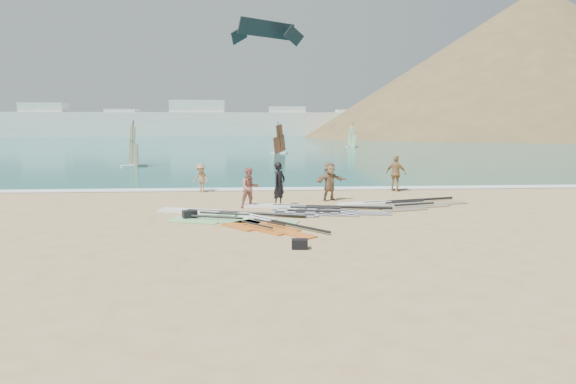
{
  "coord_description": "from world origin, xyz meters",
  "views": [
    {
      "loc": [
        -1.29,
        -15.12,
        3.65
      ],
      "look_at": [
        0.05,
        4.0,
        1.0
      ],
      "focal_mm": 30.0,
      "sensor_mm": 36.0,
      "label": 1
    }
  ],
  "objects": [
    {
      "name": "ground",
      "position": [
        0.0,
        0.0,
        0.0
      ],
      "size": [
        300.0,
        300.0,
        0.0
      ],
      "primitive_type": "plane",
      "color": "tan",
      "rests_on": "ground"
    },
    {
      "name": "beachgoer_mid",
      "position": [
        -4.24,
        11.5,
        0.78
      ],
      "size": [
        1.16,
        1.04,
        1.56
      ],
      "primitive_type": "imported",
      "rotation": [
        0.0,
        0.0,
        -0.58
      ],
      "color": "#9D7A52",
      "rests_on": "ground"
    },
    {
      "name": "rig_red",
      "position": [
        -1.0,
        2.47,
        0.05
      ],
      "size": [
        3.83,
        4.54,
        0.19
      ],
      "rotation": [
        0.0,
        0.0,
        -0.86
      ],
      "color": "#BB3418",
      "rests_on": "ground"
    },
    {
      "name": "rig_orange",
      "position": [
        5.16,
        6.37,
        0.05
      ],
      "size": [
        6.24,
        3.35,
        0.2
      ],
      "rotation": [
        0.0,
        0.0,
        0.28
      ],
      "color": "orange",
      "rests_on": "ground"
    },
    {
      "name": "beachgoer_right",
      "position": [
        2.37,
        7.99,
        0.95
      ],
      "size": [
        1.83,
        1.24,
        1.9
      ],
      "primitive_type": "imported",
      "rotation": [
        0.0,
        0.0,
        0.43
      ],
      "color": "#957050",
      "rests_on": "ground"
    },
    {
      "name": "beachgoer_back",
      "position": [
        6.59,
        11.07,
        1.0
      ],
      "size": [
        1.24,
        1.1,
        2.01
      ],
      "primitive_type": "imported",
      "rotation": [
        0.0,
        0.0,
        2.5
      ],
      "color": "#9C7747",
      "rests_on": "ground"
    },
    {
      "name": "gear_bag_far",
      "position": [
        0.04,
        -1.17,
        0.14
      ],
      "size": [
        0.51,
        0.37,
        0.29
      ],
      "primitive_type": "cube",
      "rotation": [
        0.0,
        0.0,
        -0.08
      ],
      "color": "black",
      "rests_on": "ground"
    },
    {
      "name": "sea",
      "position": [
        0.0,
        132.0,
        0.0
      ],
      "size": [
        300.0,
        240.0,
        0.06
      ],
      "primitive_type": "cube",
      "color": "#0D5B55",
      "rests_on": "ground"
    },
    {
      "name": "rig_grey",
      "position": [
        0.83,
        5.32,
        0.05
      ],
      "size": [
        6.48,
        3.17,
        0.21
      ],
      "rotation": [
        0.0,
        0.0,
        -0.2
      ],
      "color": "#28282B",
      "rests_on": "ground"
    },
    {
      "name": "windsurfer_centre",
      "position": [
        2.02,
        48.36,
        1.25
      ],
      "size": [
        2.26,
        2.29,
        4.26
      ],
      "rotation": [
        0.0,
        0.0,
        -0.66
      ],
      "color": "white",
      "rests_on": "ground"
    },
    {
      "name": "windsurfer_right",
      "position": [
        15.28,
        66.06,
        1.22
      ],
      "size": [
        2.32,
        2.56,
        4.1
      ],
      "rotation": [
        0.0,
        0.0,
        0.4
      ],
      "color": "white",
      "rests_on": "ground"
    },
    {
      "name": "far_town",
      "position": [
        -15.72,
        150.0,
        4.49
      ],
      "size": [
        160.0,
        8.0,
        12.0
      ],
      "color": "white",
      "rests_on": "ground"
    },
    {
      "name": "headland_main",
      "position": [
        85.0,
        130.0,
        0.0
      ],
      "size": [
        143.0,
        143.0,
        45.0
      ],
      "primitive_type": "cone",
      "color": "olive",
      "rests_on": "ground"
    },
    {
      "name": "kitesurf_kite",
      "position": [
        0.19,
        39.67,
        13.98
      ],
      "size": [
        7.13,
        4.9,
        2.64
      ],
      "rotation": [
        0.0,
        0.0,
        0.58
      ],
      "color": "black",
      "rests_on": "ground"
    },
    {
      "name": "rig_green",
      "position": [
        -2.95,
        4.22,
        0.05
      ],
      "size": [
        6.15,
        3.58,
        0.2
      ],
      "rotation": [
        0.0,
        0.0,
        -0.32
      ],
      "color": "#3ED42B",
      "rests_on": "ground"
    },
    {
      "name": "beachgoer_left",
      "position": [
        -1.5,
        6.2,
        0.9
      ],
      "size": [
        1.05,
        0.93,
        1.81
      ],
      "primitive_type": "imported",
      "rotation": [
        0.0,
        0.0,
        0.32
      ],
      "color": "#B16A5D",
      "rests_on": "ground"
    },
    {
      "name": "person_wetsuit",
      "position": [
        -0.17,
        6.61,
        1.0
      ],
      "size": [
        0.84,
        0.87,
        2.01
      ],
      "primitive_type": "imported",
      "rotation": [
        0.0,
        0.0,
        0.88
      ],
      "color": "black",
      "rests_on": "ground"
    },
    {
      "name": "surf_line",
      "position": [
        0.0,
        12.3,
        0.0
      ],
      "size": [
        300.0,
        1.2,
        0.04
      ],
      "primitive_type": "cube",
      "color": "white",
      "rests_on": "ground"
    },
    {
      "name": "gear_bag_near",
      "position": [
        -3.85,
        3.75,
        0.17
      ],
      "size": [
        0.65,
        0.56,
        0.34
      ],
      "primitive_type": "cube",
      "rotation": [
        0.0,
        0.0,
        0.38
      ],
      "color": "black",
      "rests_on": "ground"
    },
    {
      "name": "windsurfer_left",
      "position": [
        -12.06,
        28.71,
        1.23
      ],
      "size": [
        2.29,
        2.43,
        4.16
      ],
      "rotation": [
        0.0,
        0.0,
        0.54
      ],
      "color": "white",
      "rests_on": "ground"
    }
  ]
}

